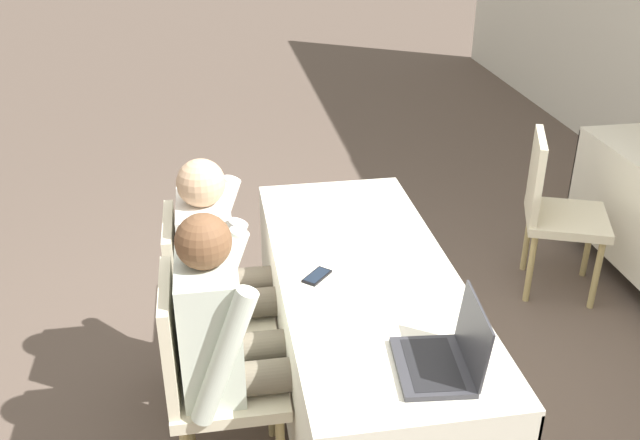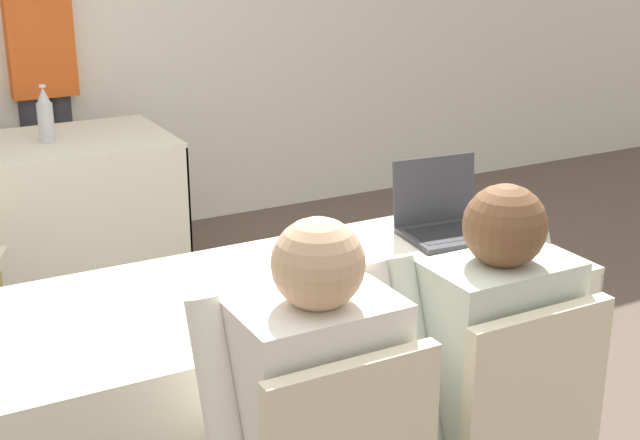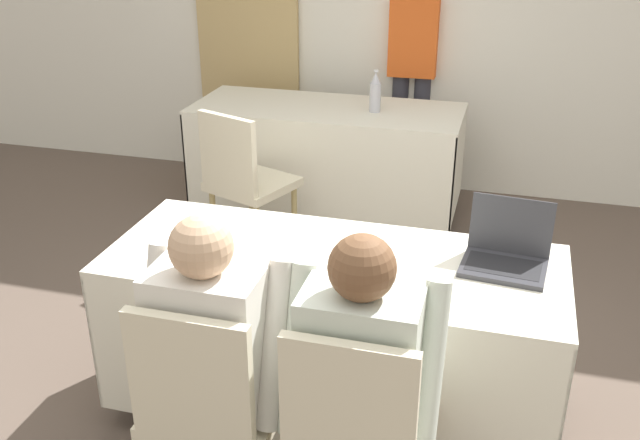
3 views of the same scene
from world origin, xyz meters
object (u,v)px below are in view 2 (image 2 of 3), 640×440
(person_checkered_shirt, at_px, (302,417))
(cell_phone, at_px, (328,305))
(laptop, at_px, (447,221))
(person_white_shirt, at_px, (474,367))
(person_red_shirt, at_px, (43,84))
(water_bottle, at_px, (45,116))

(person_checkered_shirt, bearing_deg, cell_phone, -126.72)
(laptop, relative_size, person_checkered_shirt, 0.28)
(person_white_shirt, distance_m, person_red_shirt, 3.32)
(water_bottle, bearing_deg, person_checkered_shirt, -90.02)
(person_red_shirt, bearing_deg, water_bottle, -101.72)
(laptop, height_order, person_white_shirt, person_white_shirt)
(water_bottle, xyz_separation_m, person_white_shirt, (0.50, -2.61, -0.20))
(person_white_shirt, bearing_deg, person_checkered_shirt, 0.00)
(cell_phone, relative_size, water_bottle, 0.52)
(person_red_shirt, bearing_deg, person_checkered_shirt, -92.82)
(laptop, xyz_separation_m, person_red_shirt, (-0.76, 2.61, 0.11))
(cell_phone, bearing_deg, person_white_shirt, -105.02)
(laptop, distance_m, cell_phone, 0.71)
(laptop, bearing_deg, person_white_shirt, -115.19)
(laptop, height_order, person_checkered_shirt, person_checkered_shirt)
(cell_phone, distance_m, water_bottle, 2.27)
(person_checkered_shirt, height_order, person_red_shirt, person_red_shirt)
(person_checkered_shirt, bearing_deg, water_bottle, -90.02)
(person_checkered_shirt, xyz_separation_m, person_red_shirt, (0.14, 3.29, 0.23))
(laptop, height_order, cell_phone, laptop)
(person_white_shirt, bearing_deg, laptop, -120.66)
(laptop, distance_m, person_checkered_shirt, 1.13)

